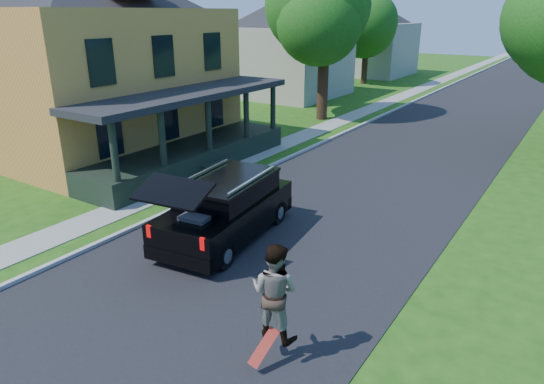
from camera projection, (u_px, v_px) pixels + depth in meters
The scene contains 13 objects.
ground at pixel (233, 273), 11.96m from camera, with size 140.00×140.00×0.00m, color #1E4D0F.
street at pixel (448, 125), 27.60m from camera, with size 8.00×120.00×0.02m, color black.
curb at pixel (381, 117), 29.69m from camera, with size 0.15×120.00×0.12m, color #A6A7A1.
sidewalk at pixel (357, 114), 30.49m from camera, with size 1.30×120.00×0.03m, color gray.
front_walk at pixel (147, 157), 21.55m from camera, with size 6.50×1.20×0.03m, color gray.
main_house at pixel (85, 39), 21.53m from camera, with size 15.56×15.56×10.10m.
neighbor_house_mid at pixel (285, 38), 36.23m from camera, with size 12.78×12.78×8.30m.
neighbor_house_far at pixel (369, 32), 48.74m from camera, with size 12.78×12.78×8.30m.
black_suv at pixel (226, 208), 13.53m from camera, with size 2.54×5.29×2.38m.
skateboarder at pixel (274, 292), 8.65m from camera, with size 0.97×0.79×1.87m.
skateboard at pixel (264, 348), 8.64m from camera, with size 0.30×0.64×0.58m.
tree_left_mid at pixel (325, 11), 27.13m from camera, with size 7.03×7.19×9.33m.
tree_left_far at pixel (367, 19), 41.68m from camera, with size 6.13×6.15×8.55m.
Camera 1 is at (6.58, -8.24, 6.06)m, focal length 32.00 mm.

